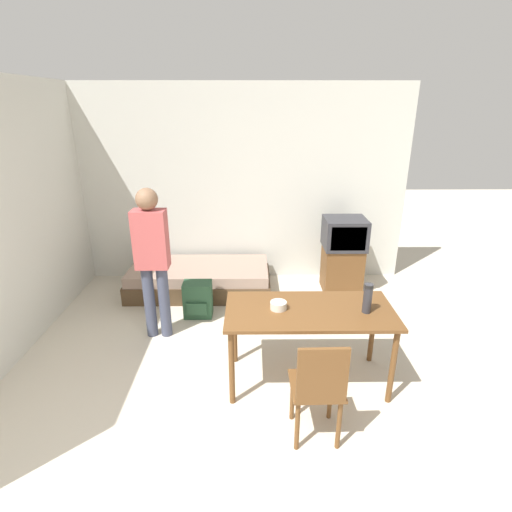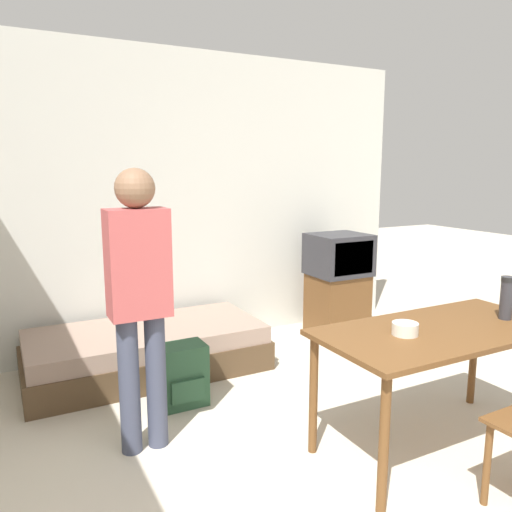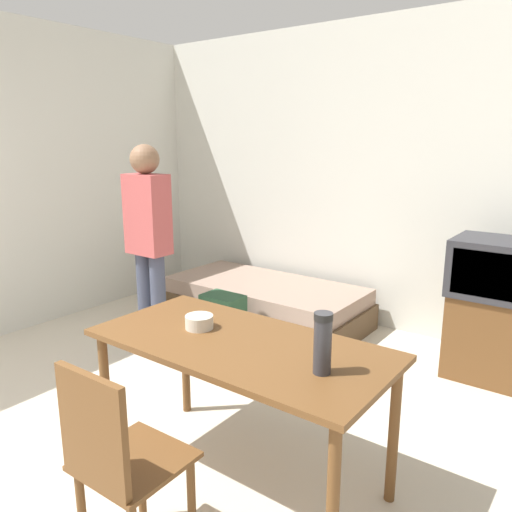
% 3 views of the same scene
% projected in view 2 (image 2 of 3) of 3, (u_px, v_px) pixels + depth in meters
% --- Properties ---
extents(wall_back, '(5.01, 0.06, 2.70)m').
position_uv_depth(wall_back, '(165.00, 202.00, 4.53)').
color(wall_back, silver).
rests_on(wall_back, ground_plane).
extents(daybed, '(1.90, 0.89, 0.37)m').
position_uv_depth(daybed, '(147.00, 350.00, 4.08)').
color(daybed, '#4C3823').
rests_on(daybed, ground_plane).
extents(tv, '(0.55, 0.49, 1.02)m').
position_uv_depth(tv, '(338.00, 283.00, 4.94)').
color(tv, brown).
rests_on(tv, ground_plane).
extents(dining_table, '(1.47, 0.71, 0.75)m').
position_uv_depth(dining_table, '(441.00, 342.00, 2.89)').
color(dining_table, brown).
rests_on(dining_table, ground_plane).
extents(person_standing, '(0.34, 0.22, 1.66)m').
position_uv_depth(person_standing, '(139.00, 291.00, 2.83)').
color(person_standing, '#3D4256').
rests_on(person_standing, ground_plane).
extents(thermos_flask, '(0.08, 0.08, 0.26)m').
position_uv_depth(thermos_flask, '(507.00, 296.00, 3.02)').
color(thermos_flask, '#2D2D33').
rests_on(thermos_flask, dining_table).
extents(mate_bowl, '(0.14, 0.14, 0.07)m').
position_uv_depth(mate_bowl, '(405.00, 329.00, 2.75)').
color(mate_bowl, beige).
rests_on(mate_bowl, dining_table).
extents(backpack, '(0.34, 0.26, 0.44)m').
position_uv_depth(backpack, '(182.00, 375.00, 3.50)').
color(backpack, '#284C33').
rests_on(backpack, ground_plane).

